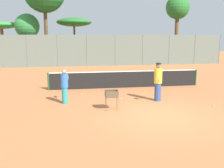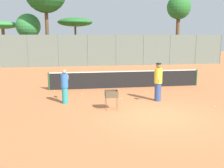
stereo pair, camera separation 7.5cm
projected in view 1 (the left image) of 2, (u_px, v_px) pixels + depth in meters
ground_plane at (157, 116)px, 10.76m from camera, size 80.00×80.00×0.00m
tennis_net at (126, 79)px, 16.55m from camera, size 9.63×0.10×1.07m
back_fence at (101, 50)px, 28.10m from camera, size 27.73×0.08×3.32m
tree_1 at (74, 22)px, 32.29m from camera, size 4.31×4.31×5.40m
tree_2 at (178, 9)px, 32.33m from camera, size 2.92×2.92×8.13m
tree_3 at (27, 27)px, 30.09m from camera, size 2.81×2.81×5.71m
tree_4 at (1, 26)px, 31.25m from camera, size 3.68×3.68×4.94m
player_white_outfit at (158, 81)px, 13.13m from camera, size 0.46×0.93×1.93m
player_red_cap at (65, 86)px, 12.63m from camera, size 0.40×0.88×1.67m
ball_cart at (111, 95)px, 11.62m from camera, size 0.56×0.41×0.88m
tennis_ball_0 at (145, 92)px, 15.08m from camera, size 0.07×0.07×0.07m
tennis_ball_1 at (121, 99)px, 13.52m from camera, size 0.07×0.07×0.07m
tennis_ball_2 at (54, 91)px, 15.54m from camera, size 0.07×0.07×0.07m
tennis_ball_3 at (82, 94)px, 14.63m from camera, size 0.07×0.07×0.07m
tennis_ball_4 at (214, 106)px, 12.16m from camera, size 0.07×0.07×0.07m
parked_car at (149, 57)px, 31.20m from camera, size 4.20×1.70×1.60m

